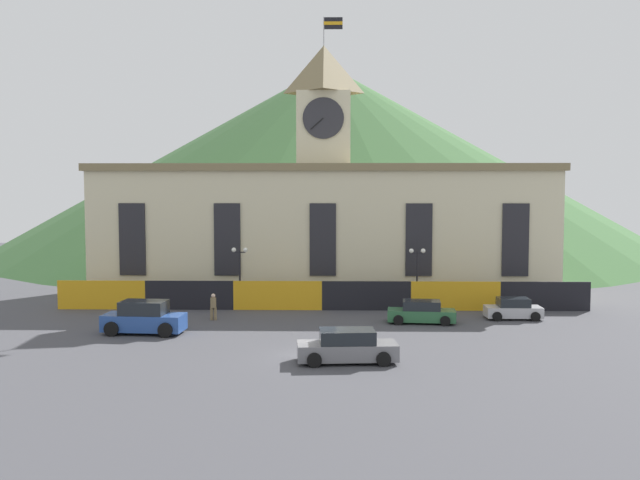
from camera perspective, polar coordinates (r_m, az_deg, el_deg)
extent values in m
plane|color=#424247|center=(39.46, -0.25, -9.38)|extent=(160.00, 160.00, 0.00)
cube|color=beige|center=(61.90, 0.30, 0.54)|extent=(38.59, 9.12, 10.63)
cube|color=olive|center=(61.80, 0.30, 5.74)|extent=(39.19, 9.72, 0.60)
cube|color=beige|center=(61.98, 0.30, 8.85)|extent=(4.50, 4.50, 6.11)
pyramid|color=olive|center=(62.59, 0.30, 13.49)|extent=(4.95, 4.95, 4.05)
cylinder|color=#2D2D33|center=(59.74, 0.27, 9.73)|extent=(3.42, 0.12, 3.42)
cube|color=black|center=(59.64, -0.25, 9.29)|extent=(1.12, 0.06, 1.01)
cylinder|color=#B2B2B7|center=(63.19, 0.30, 16.37)|extent=(0.10, 0.10, 2.40)
cube|color=black|center=(63.33, 1.06, 16.95)|extent=(1.60, 0.06, 1.00)
cube|color=gold|center=(63.29, 1.06, 16.96)|extent=(1.60, 0.04, 0.28)
cube|color=#232328|center=(59.58, -14.79, 0.06)|extent=(2.12, 0.16, 5.84)
cube|color=#232328|center=(57.93, -7.43, 0.05)|extent=(2.12, 0.16, 5.84)
cube|color=#232328|center=(57.29, 0.22, 0.03)|extent=(2.12, 0.16, 5.84)
cube|color=#232328|center=(57.67, 7.91, 0.02)|extent=(2.12, 0.16, 5.84)
cube|color=#232328|center=(59.07, 15.37, 0.01)|extent=(2.12, 0.16, 5.84)
cube|color=gold|center=(56.92, -17.08, -4.22)|extent=(6.73, 0.12, 2.21)
cube|color=black|center=(55.19, -10.41, -4.37)|extent=(6.73, 0.12, 2.21)
cube|color=gold|center=(54.24, -3.41, -4.46)|extent=(6.73, 0.12, 2.21)
cube|color=black|center=(54.12, 3.73, -4.48)|extent=(6.73, 0.12, 2.21)
cube|color=gold|center=(54.83, 10.80, -4.43)|extent=(6.73, 0.12, 2.21)
cube|color=black|center=(56.34, 17.58, -4.32)|extent=(6.73, 0.12, 2.21)
cone|color=#386033|center=(107.32, 0.69, 6.56)|extent=(97.04, 97.04, 27.34)
cylinder|color=black|center=(55.66, -6.43, -3.10)|extent=(0.14, 0.14, 4.44)
cube|color=black|center=(55.43, -6.45, -0.98)|extent=(0.90, 0.08, 0.08)
sphere|color=white|center=(55.48, -6.91, -0.79)|extent=(0.36, 0.36, 0.36)
sphere|color=white|center=(55.36, -5.99, -0.79)|extent=(0.36, 0.36, 0.36)
cylinder|color=black|center=(55.53, 7.76, -3.15)|extent=(0.14, 0.14, 4.39)
cube|color=black|center=(55.31, 7.79, -1.05)|extent=(0.90, 0.08, 0.08)
sphere|color=white|center=(55.24, 7.32, -0.87)|extent=(0.36, 0.36, 0.36)
sphere|color=white|center=(55.34, 8.25, -0.87)|extent=(0.36, 0.36, 0.36)
cube|color=#B7B7BC|center=(52.41, 15.19, -5.55)|extent=(3.91, 1.71, 0.74)
cube|color=#1E2328|center=(52.30, 15.21, -4.82)|extent=(2.15, 1.57, 0.61)
cylinder|color=black|center=(51.32, 13.98, -5.95)|extent=(0.66, 0.31, 0.66)
cylinder|color=black|center=(52.95, 13.56, -5.63)|extent=(0.66, 0.31, 0.66)
cylinder|color=black|center=(51.98, 16.84, -5.88)|extent=(0.66, 0.31, 0.66)
cylinder|color=black|center=(53.59, 16.35, -5.57)|extent=(0.66, 0.31, 0.66)
cube|color=#284C99|center=(46.93, -13.90, -6.40)|extent=(5.25, 2.44, 1.04)
cube|color=#1E2328|center=(46.76, -13.92, -5.26)|extent=(2.95, 2.08, 0.85)
cylinder|color=black|center=(47.35, -11.49, -6.60)|extent=(0.95, 0.44, 0.92)
cylinder|color=black|center=(45.48, -12.26, -7.05)|extent=(0.95, 0.44, 0.92)
cylinder|color=black|center=(48.51, -15.42, -6.41)|extent=(0.95, 0.44, 0.92)
cylinder|color=black|center=(46.69, -16.33, -6.84)|extent=(0.95, 0.44, 0.92)
cube|color=slate|center=(38.34, 2.19, -8.85)|extent=(5.44, 2.40, 0.87)
cube|color=#1E2328|center=(38.17, 2.19, -7.70)|extent=(3.05, 2.06, 0.71)
cylinder|color=black|center=(39.56, 4.68, -8.78)|extent=(0.80, 0.42, 0.77)
cylinder|color=black|center=(37.63, 5.10, -9.46)|extent=(0.80, 0.42, 0.77)
cylinder|color=black|center=(39.24, -0.60, -8.88)|extent=(0.80, 0.42, 0.77)
cylinder|color=black|center=(37.29, -0.46, -9.57)|extent=(0.80, 0.42, 0.77)
cube|color=#2D663D|center=(49.60, 8.11, -5.97)|extent=(4.74, 2.21, 0.77)
cube|color=#1E2328|center=(49.49, 8.12, -5.18)|extent=(2.67, 1.88, 0.63)
cylinder|color=black|center=(48.73, 6.29, -6.37)|extent=(0.71, 0.38, 0.68)
cylinder|color=black|center=(50.50, 6.29, -6.00)|extent=(0.71, 0.38, 0.68)
cylinder|color=black|center=(48.83, 9.99, -6.39)|extent=(0.71, 0.38, 0.68)
cylinder|color=black|center=(50.60, 9.86, -6.02)|extent=(0.71, 0.38, 0.68)
cylinder|color=olive|center=(50.76, -8.67, -5.86)|extent=(0.20, 0.20, 0.88)
cylinder|color=olive|center=(50.70, -8.38, -5.87)|extent=(0.20, 0.20, 0.88)
cylinder|color=olive|center=(50.60, -8.53, -4.98)|extent=(0.43, 0.43, 0.70)
sphere|color=beige|center=(50.52, -8.54, -4.43)|extent=(0.29, 0.29, 0.29)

